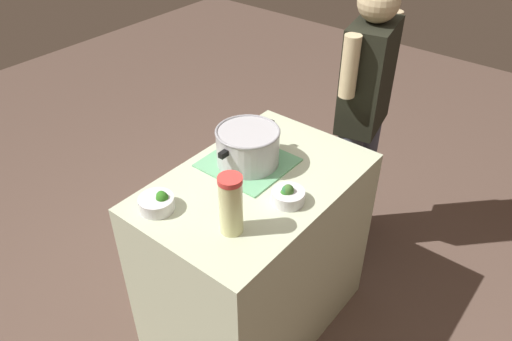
# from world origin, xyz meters

# --- Properties ---
(ground_plane) EXTENTS (8.00, 8.00, 0.00)m
(ground_plane) POSITION_xyz_m (0.00, 0.00, 0.00)
(ground_plane) COLOR brown
(counter_slab) EXTENTS (1.01, 0.66, 0.91)m
(counter_slab) POSITION_xyz_m (0.00, 0.00, 0.46)
(counter_slab) COLOR beige
(counter_slab) RESTS_ON ground_plane
(dish_cloth) EXTENTS (0.34, 0.35, 0.01)m
(dish_cloth) POSITION_xyz_m (0.07, 0.10, 0.91)
(dish_cloth) COLOR #6FB883
(dish_cloth) RESTS_ON counter_slab
(cooking_pot) EXTENTS (0.35, 0.28, 0.16)m
(cooking_pot) POSITION_xyz_m (0.07, 0.10, 1.00)
(cooking_pot) COLOR #B7B7BC
(cooking_pot) RESTS_ON dish_cloth
(lemonade_pitcher) EXTENTS (0.09, 0.09, 0.24)m
(lemonade_pitcher) POSITION_xyz_m (-0.29, -0.12, 1.03)
(lemonade_pitcher) COLOR beige
(lemonade_pitcher) RESTS_ON counter_slab
(broccoli_bowl_front) EXTENTS (0.14, 0.14, 0.08)m
(broccoli_bowl_front) POSITION_xyz_m (-0.38, 0.18, 0.94)
(broccoli_bowl_front) COLOR silver
(broccoli_bowl_front) RESTS_ON counter_slab
(broccoli_bowl_center) EXTENTS (0.13, 0.13, 0.08)m
(broccoli_bowl_center) POSITION_xyz_m (-0.03, -0.19, 0.94)
(broccoli_bowl_center) COLOR silver
(broccoli_bowl_center) RESTS_ON counter_slab
(person_cook) EXTENTS (0.50, 0.27, 1.56)m
(person_cook) POSITION_xyz_m (0.85, -0.04, 0.86)
(person_cook) COLOR #484D61
(person_cook) RESTS_ON ground_plane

